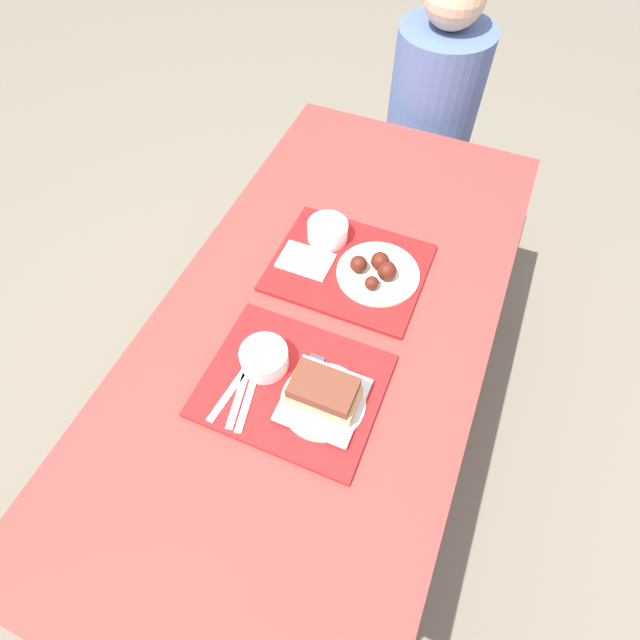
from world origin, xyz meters
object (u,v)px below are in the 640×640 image
object	(u,v)px
tray_near	(293,385)
tray_far	(349,267)
wings_plate_far	(377,271)
brisket_sandwich_plate	(323,395)
person_seated_across	(436,89)
bowl_coleslaw_far	(328,230)
bowl_coleslaw_near	(264,357)

from	to	relation	value
tray_near	tray_far	world-z (taller)	same
wings_plate_far	brisket_sandwich_plate	bearing A→B (deg)	-88.57
tray_far	brisket_sandwich_plate	distance (m)	0.40
tray_far	tray_near	bearing A→B (deg)	-89.08
wings_plate_far	person_seated_across	size ratio (longest dim) A/B	0.32
tray_near	tray_far	bearing A→B (deg)	90.92
person_seated_across	bowl_coleslaw_far	bearing A→B (deg)	-96.23
brisket_sandwich_plate	person_seated_across	distance (m)	1.28
person_seated_across	bowl_coleslaw_near	bearing A→B (deg)	-93.30
brisket_sandwich_plate	person_seated_across	bearing A→B (deg)	94.08
tray_near	brisket_sandwich_plate	bearing A→B (deg)	-10.27
tray_far	bowl_coleslaw_near	bearing A→B (deg)	-101.91
bowl_coleslaw_far	person_seated_across	size ratio (longest dim) A/B	0.16
bowl_coleslaw_near	brisket_sandwich_plate	size ratio (longest dim) A/B	0.59
tray_near	bowl_coleslaw_far	size ratio (longest dim) A/B	3.59
person_seated_across	brisket_sandwich_plate	bearing A→B (deg)	-85.92
bowl_coleslaw_near	person_seated_across	world-z (taller)	person_seated_across
brisket_sandwich_plate	bowl_coleslaw_far	distance (m)	0.50
tray_far	person_seated_across	xyz separation A→B (m)	(-0.00, 0.88, 0.02)
tray_near	wings_plate_far	bearing A→B (deg)	79.23
tray_far	bowl_coleslaw_near	distance (m)	0.36
brisket_sandwich_plate	wings_plate_far	bearing A→B (deg)	91.43
tray_far	brisket_sandwich_plate	world-z (taller)	brisket_sandwich_plate
tray_near	bowl_coleslaw_near	world-z (taller)	bowl_coleslaw_near
wings_plate_far	person_seated_across	xyz separation A→B (m)	(-0.08, 0.88, -0.00)
tray_near	tray_far	size ratio (longest dim) A/B	1.00
bowl_coleslaw_near	wings_plate_far	bearing A→B (deg)	66.66
tray_far	bowl_coleslaw_far	bearing A→B (deg)	141.41
bowl_coleslaw_far	wings_plate_far	size ratio (longest dim) A/B	0.51
bowl_coleslaw_near	wings_plate_far	world-z (taller)	wings_plate_far
tray_near	person_seated_across	distance (m)	1.26
brisket_sandwich_plate	person_seated_across	xyz separation A→B (m)	(-0.09, 1.28, -0.02)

